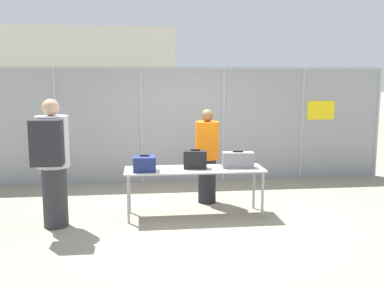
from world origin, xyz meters
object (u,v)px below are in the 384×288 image
(inspection_table, at_px, (195,172))
(suitcase_black, at_px, (195,160))
(suitcase_navy, at_px, (145,164))
(security_worker_near, at_px, (207,155))
(utility_trailer, at_px, (276,148))
(traveler_hooded, at_px, (52,158))
(suitcase_grey, at_px, (238,160))

(inspection_table, distance_m, suitcase_black, 0.20)
(suitcase_navy, height_order, suitcase_black, suitcase_black)
(inspection_table, xyz_separation_m, security_worker_near, (0.30, 0.70, 0.14))
(inspection_table, height_order, security_worker_near, security_worker_near)
(utility_trailer, bearing_deg, suitcase_black, -123.47)
(traveler_hooded, height_order, security_worker_near, traveler_hooded)
(inspection_table, bearing_deg, suitcase_navy, -174.33)
(suitcase_black, xyz_separation_m, traveler_hooded, (-2.08, -0.35, 0.13))
(suitcase_navy, relative_size, traveler_hooded, 0.19)
(utility_trailer, bearing_deg, suitcase_grey, -115.71)
(inspection_table, relative_size, utility_trailer, 0.63)
(traveler_hooded, xyz_separation_m, utility_trailer, (4.58, 4.13, -0.61))
(suitcase_black, height_order, utility_trailer, suitcase_black)
(security_worker_near, height_order, utility_trailer, security_worker_near)
(traveler_hooded, bearing_deg, suitcase_black, 15.12)
(traveler_hooded, distance_m, security_worker_near, 2.59)
(inspection_table, relative_size, suitcase_navy, 6.23)
(security_worker_near, bearing_deg, suitcase_navy, 38.24)
(inspection_table, bearing_deg, suitcase_black, 55.62)
(security_worker_near, xyz_separation_m, utility_trailer, (2.21, 3.10, -0.43))
(suitcase_navy, distance_m, suitcase_black, 0.79)
(inspection_table, bearing_deg, suitcase_grey, 0.61)
(suitcase_navy, relative_size, suitcase_grey, 0.69)
(inspection_table, height_order, suitcase_black, suitcase_black)
(suitcase_navy, height_order, traveler_hooded, traveler_hooded)
(suitcase_navy, distance_m, traveler_hooded, 1.33)
(inspection_table, bearing_deg, security_worker_near, 66.73)
(suitcase_grey, distance_m, security_worker_near, 0.80)
(suitcase_grey, height_order, utility_trailer, suitcase_grey)
(suitcase_grey, bearing_deg, inspection_table, -179.39)
(suitcase_grey, distance_m, utility_trailer, 4.24)
(suitcase_black, relative_size, traveler_hooded, 0.21)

